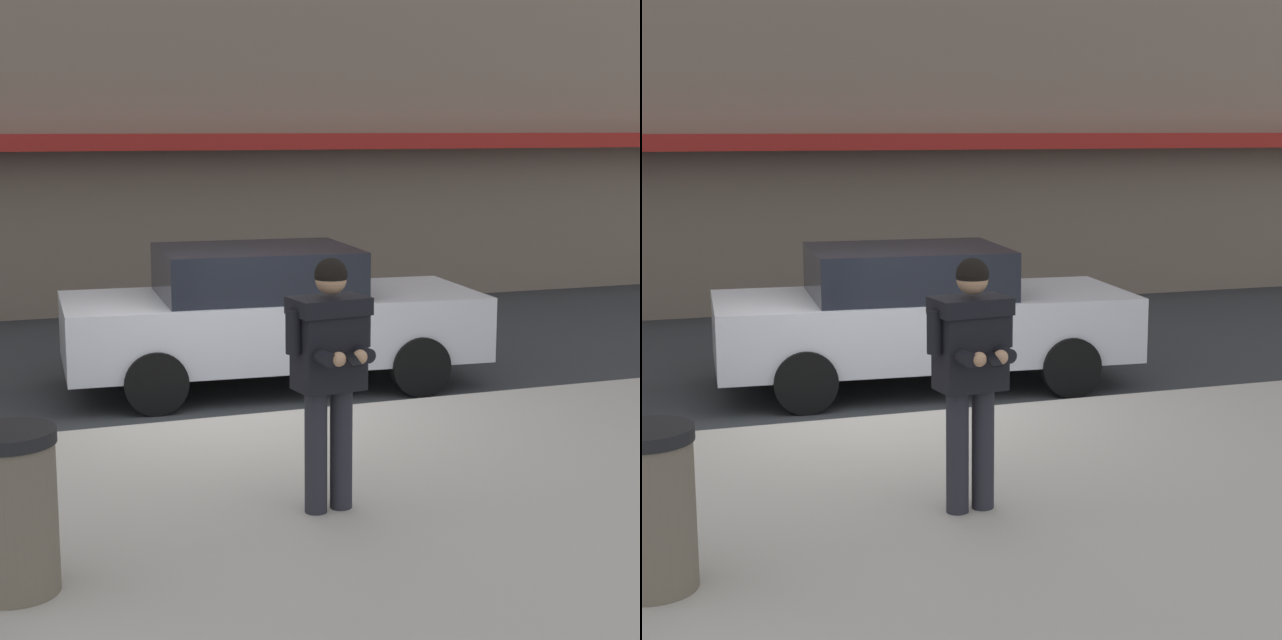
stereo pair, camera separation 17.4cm
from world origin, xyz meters
The scene contains 6 objects.
ground_plane centered at (0.00, 0.00, 0.00)m, with size 80.00×80.00×0.00m, color #2B2D30.
sidewalk centered at (1.00, -2.85, 0.07)m, with size 32.00×5.30×0.14m, color #A8A399.
curb_paint_line centered at (1.00, 0.05, 0.00)m, with size 28.00×0.12×0.01m, color silver.
parked_sedan_mid centered at (0.91, 1.37, 0.79)m, with size 4.62×2.16×1.54m.
man_texting_on_phone centered at (0.06, -2.87, 1.25)m, with size 0.65×0.61×1.81m.
trash_bin centered at (-2.13, -3.52, 0.63)m, with size 0.55×0.55×0.98m.
Camera 1 is at (-2.44, -9.65, 2.82)m, focal length 60.00 mm.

